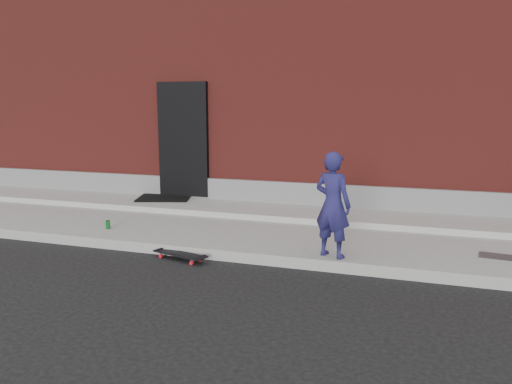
% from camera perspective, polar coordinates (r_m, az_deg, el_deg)
% --- Properties ---
extents(ground, '(80.00, 80.00, 0.00)m').
position_cam_1_polar(ground, '(6.63, 0.94, -8.41)').
color(ground, black).
rests_on(ground, ground).
extents(sidewalk, '(20.00, 3.00, 0.15)m').
position_cam_1_polar(sidewalk, '(7.99, 4.14, -4.64)').
color(sidewalk, gray).
rests_on(sidewalk, ground).
extents(apron, '(20.00, 1.20, 0.10)m').
position_cam_1_polar(apron, '(8.82, 5.58, -2.44)').
color(apron, gray).
rests_on(apron, sidewalk).
extents(building, '(20.00, 8.10, 5.00)m').
position_cam_1_polar(building, '(13.14, 10.24, 11.62)').
color(building, maroon).
rests_on(building, ground).
extents(child, '(0.58, 0.48, 1.36)m').
position_cam_1_polar(child, '(6.41, 8.76, -1.45)').
color(child, '#1E1C4E').
rests_on(child, sidewalk).
extents(skateboard, '(0.82, 0.40, 0.09)m').
position_cam_1_polar(skateboard, '(6.92, -8.67, -7.08)').
color(skateboard, red).
rests_on(skateboard, ground).
extents(soda_can, '(0.09, 0.09, 0.13)m').
position_cam_1_polar(soda_can, '(8.23, -16.57, -3.60)').
color(soda_can, '#19802D').
rests_on(soda_can, sidewalk).
extents(doormat, '(1.20, 1.07, 0.03)m').
position_cam_1_polar(doormat, '(10.04, -10.45, -0.65)').
color(doormat, black).
rests_on(doormat, apron).
extents(utility_plate, '(0.51, 0.36, 0.01)m').
position_cam_1_polar(utility_plate, '(7.18, 26.02, -6.69)').
color(utility_plate, '#515055').
rests_on(utility_plate, sidewalk).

